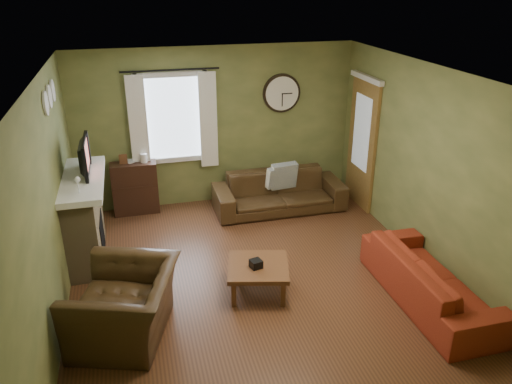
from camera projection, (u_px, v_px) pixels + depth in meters
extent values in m
cube|color=#56321D|center=(256.00, 280.00, 6.41)|extent=(4.60, 5.20, 0.00)
cube|color=white|center=(256.00, 76.00, 5.36)|extent=(4.60, 5.20, 0.00)
cube|color=olive|center=(49.00, 208.00, 5.36)|extent=(0.00, 5.20, 2.60)
cube|color=olive|center=(429.00, 169.00, 6.42)|extent=(0.00, 5.20, 2.60)
cube|color=olive|center=(216.00, 127.00, 8.19)|extent=(4.60, 0.00, 2.60)
cube|color=olive|center=(347.00, 324.00, 3.58)|extent=(4.60, 0.00, 2.60)
cube|color=tan|center=(84.00, 221.00, 6.72)|extent=(0.40, 1.40, 1.10)
cube|color=black|center=(101.00, 235.00, 6.87)|extent=(0.04, 0.60, 0.55)
cube|color=white|center=(81.00, 180.00, 6.49)|extent=(0.58, 1.60, 0.08)
imported|color=black|center=(81.00, 161.00, 6.54)|extent=(0.08, 0.60, 0.35)
cube|color=#994C3F|center=(86.00, 156.00, 6.54)|extent=(0.02, 0.62, 0.36)
cylinder|color=white|center=(46.00, 103.00, 5.69)|extent=(0.28, 0.28, 0.03)
cylinder|color=white|center=(49.00, 97.00, 6.00)|extent=(0.28, 0.28, 0.03)
cylinder|color=white|center=(52.00, 91.00, 6.31)|extent=(0.28, 0.28, 0.03)
cylinder|color=black|center=(170.00, 70.00, 7.53)|extent=(0.03, 0.03, 1.50)
cube|color=white|center=(138.00, 125.00, 7.74)|extent=(0.28, 0.04, 1.55)
cube|color=white|center=(208.00, 120.00, 7.99)|extent=(0.28, 0.04, 1.55)
cube|color=olive|center=(362.00, 144.00, 8.15)|extent=(0.05, 0.90, 2.10)
imported|color=brown|center=(125.00, 156.00, 7.89)|extent=(0.25, 0.29, 0.02)
imported|color=#382614|center=(279.00, 192.00, 8.21)|extent=(2.12, 0.83, 0.62)
cube|color=#8E9698|center=(277.00, 177.00, 8.17)|extent=(0.37, 0.20, 0.35)
cube|color=#8E9698|center=(284.00, 176.00, 8.22)|extent=(0.45, 0.19, 0.44)
imported|color=maroon|center=(430.00, 279.00, 5.89)|extent=(0.80, 2.05, 0.60)
imported|color=#382614|center=(125.00, 305.00, 5.29)|extent=(1.33, 1.42, 0.75)
cube|color=black|center=(256.00, 266.00, 5.96)|extent=(0.16, 0.16, 0.10)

